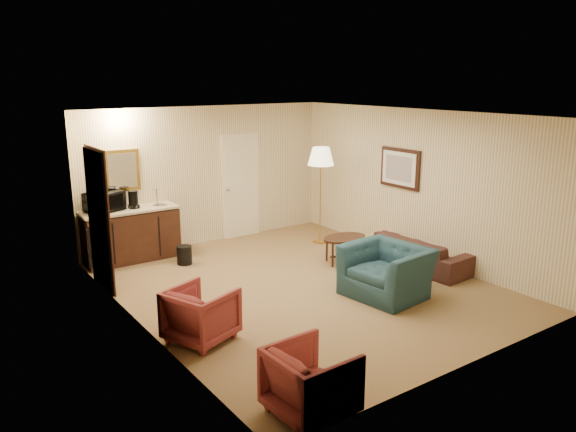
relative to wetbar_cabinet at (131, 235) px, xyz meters
The scene contains 12 objects.
ground 3.21m from the wetbar_cabinet, 58.76° to the right, with size 6.00×6.00×0.00m, color #8F6849.
room_walls 2.79m from the wetbar_cabinet, 51.47° to the right, with size 5.02×6.01×2.61m.
wetbar_cabinet is the anchor object (origin of this frame).
sofa 4.92m from the wetbar_cabinet, 39.43° to the right, with size 1.81×0.53×0.71m, color black.
teal_armchair 4.46m from the wetbar_cabinet, 56.54° to the right, with size 1.14×0.74×1.00m, color #1F404D.
rose_chair_near 3.50m from the wetbar_cabinet, 96.59° to the right, with size 0.72×0.67×0.74m, color #943630.
rose_chair_far 5.47m from the wetbar_cabinet, 92.62° to the right, with size 0.72×0.68×0.75m, color #943630.
coffee_table 3.70m from the wetbar_cabinet, 37.48° to the right, with size 0.81×0.55×0.47m, color black.
floor_lamp 3.54m from the wetbar_cabinet, 17.10° to the right, with size 0.49×0.49×1.86m, color gold.
waste_bin 1.02m from the wetbar_cabinet, 47.92° to the right, with size 0.26×0.26×0.32m, color black.
microwave 0.78m from the wetbar_cabinet, behind, with size 0.59×0.33×0.40m, color black.
coffee_maker 0.62m from the wetbar_cabinet, ahead, with size 0.16×0.16×0.31m, color black.
Camera 1 is at (-4.80, -6.50, 3.12)m, focal length 35.00 mm.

